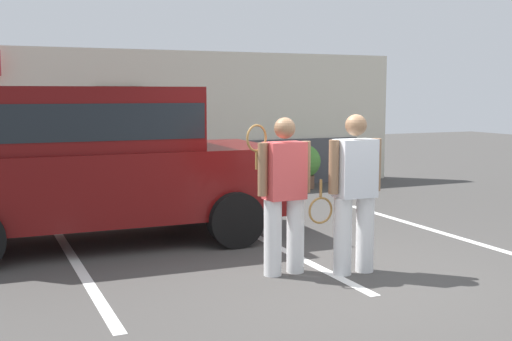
% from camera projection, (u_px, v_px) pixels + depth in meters
% --- Properties ---
extents(ground_plane, '(40.00, 40.00, 0.00)m').
position_uv_depth(ground_plane, '(340.00, 277.00, 6.91)').
color(ground_plane, '#423F3D').
extents(parking_stripe_0, '(0.12, 4.40, 0.01)m').
position_uv_depth(parking_stripe_0, '(79.00, 268.00, 7.26)').
color(parking_stripe_0, silver).
rests_on(parking_stripe_0, ground_plane).
extents(parking_stripe_1, '(0.12, 4.40, 0.01)m').
position_uv_depth(parking_stripe_1, '(278.00, 247.00, 8.27)').
color(parking_stripe_1, silver).
rests_on(parking_stripe_1, ground_plane).
extents(parking_stripe_2, '(0.12, 4.40, 0.01)m').
position_uv_depth(parking_stripe_2, '(434.00, 230.00, 9.27)').
color(parking_stripe_2, silver).
rests_on(parking_stripe_2, ground_plane).
extents(house_frontage, '(10.38, 0.40, 2.81)m').
position_uv_depth(house_frontage, '(165.00, 126.00, 12.85)').
color(house_frontage, beige).
rests_on(house_frontage, ground_plane).
extents(parked_suv, '(4.65, 2.26, 2.05)m').
position_uv_depth(parked_suv, '(91.00, 157.00, 8.39)').
color(parked_suv, '#590C0C').
rests_on(parked_suv, ground_plane).
extents(tennis_player_man, '(0.77, 0.29, 1.71)m').
position_uv_depth(tennis_player_man, '(284.00, 193.00, 6.95)').
color(tennis_player_man, white).
rests_on(tennis_player_man, ground_plane).
extents(tennis_player_woman, '(0.90, 0.27, 1.75)m').
position_uv_depth(tennis_player_woman, '(354.00, 192.00, 6.98)').
color(tennis_player_woman, white).
rests_on(tennis_player_woman, ground_plane).
extents(potted_plant_by_porch, '(0.69, 0.69, 0.91)m').
position_uv_depth(potted_plant_by_porch, '(304.00, 164.00, 13.33)').
color(potted_plant_by_porch, brown).
rests_on(potted_plant_by_porch, ground_plane).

